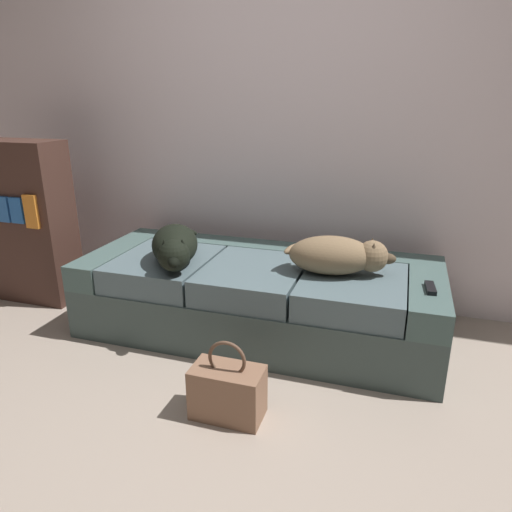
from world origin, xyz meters
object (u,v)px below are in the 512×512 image
(couch, at_px, (259,297))
(bookshelf, at_px, (30,222))
(dog_dark, at_px, (175,246))
(tv_remote, at_px, (430,288))
(dog_tan, at_px, (338,255))
(handbag, at_px, (228,391))

(couch, xyz_separation_m, bookshelf, (-1.64, 0.01, 0.33))
(dog_dark, height_order, tv_remote, dog_dark)
(tv_remote, bearing_deg, couch, 166.69)
(dog_dark, distance_m, dog_tan, 0.92)
(handbag, bearing_deg, bookshelf, 154.75)
(dog_dark, relative_size, tv_remote, 3.97)
(dog_dark, distance_m, bookshelf, 1.21)
(couch, distance_m, tv_remote, 0.99)
(dog_tan, height_order, handbag, dog_tan)
(dog_tan, xyz_separation_m, handbag, (-0.36, -0.76, -0.43))
(dog_dark, distance_m, handbag, 0.95)
(handbag, relative_size, bookshelf, 0.34)
(dog_tan, bearing_deg, tv_remote, -10.36)
(couch, height_order, handbag, couch)
(dog_dark, relative_size, handbag, 1.57)
(dog_dark, bearing_deg, bookshelf, 170.90)
(tv_remote, relative_size, bookshelf, 0.14)
(tv_remote, xyz_separation_m, bookshelf, (-2.59, 0.15, 0.09))
(dog_tan, height_order, tv_remote, dog_tan)
(couch, bearing_deg, dog_tan, -6.86)
(couch, xyz_separation_m, dog_dark, (-0.45, -0.18, 0.33))
(handbag, bearing_deg, dog_dark, 131.30)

